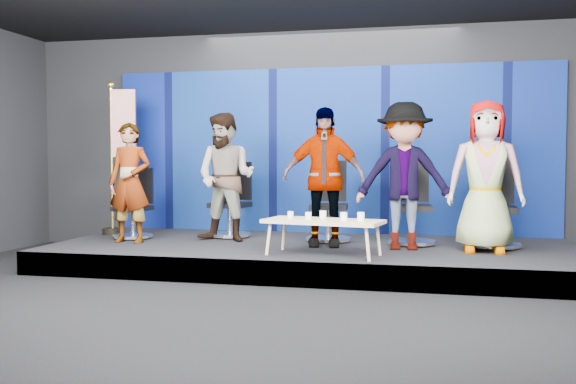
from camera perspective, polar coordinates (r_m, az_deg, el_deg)
name	(u,v)px	position (r m, az deg, el deg)	size (l,w,h in m)	color
ground	(265,307)	(6.46, -2.09, -10.19)	(10.00, 10.00, 0.00)	black
room_walls	(264,60)	(6.36, -2.14, 11.64)	(10.02, 8.02, 3.51)	black
riser	(311,255)	(8.83, 2.07, -5.63)	(7.00, 3.00, 0.30)	black
backdrop	(328,150)	(10.16, 3.60, 3.70)	(7.00, 0.08, 2.60)	#08125F
chair_a	(134,215)	(9.71, -13.49, -2.01)	(0.59, 0.59, 1.03)	silver
panelist_a	(130,183)	(9.18, -13.89, 0.80)	(0.61, 0.40, 1.67)	black
chair_b	(232,212)	(9.63, -5.03, -1.80)	(0.72, 0.72, 1.12)	silver
panelist_b	(226,177)	(9.10, -5.54, 1.32)	(0.88, 0.69, 1.82)	black
chair_c	(329,215)	(9.10, 3.66, -2.03)	(0.70, 0.70, 1.14)	silver
panelist_c	(323,177)	(8.56, 3.17, 1.34)	(1.09, 0.45, 1.85)	black
chair_d	(412,216)	(8.91, 10.93, -2.14)	(0.71, 0.71, 1.17)	silver
panelist_d	(404,176)	(8.38, 10.30, 1.40)	(1.22, 0.70, 1.90)	black
chair_e	(496,218)	(8.89, 17.97, -2.23)	(0.68, 0.68, 1.17)	silver
panelist_e	(486,176)	(8.37, 17.17, 1.33)	(0.93, 0.60, 1.90)	black
coffee_table	(323,222)	(7.76, 3.15, -2.72)	(1.50, 0.85, 0.44)	tan
mug_a	(290,215)	(7.91, 0.22, -2.04)	(0.07, 0.07, 0.09)	silver
mug_b	(308,216)	(7.74, 1.82, -2.14)	(0.08, 0.08, 0.09)	silver
mug_c	(323,215)	(7.89, 3.13, -2.01)	(0.08, 0.08, 0.10)	silver
mug_d	(344,216)	(7.67, 4.98, -2.17)	(0.08, 0.08, 0.10)	silver
mug_e	(361,216)	(7.64, 6.50, -2.17)	(0.09, 0.09, 0.10)	silver
flag_stand	(119,154)	(10.18, -14.79, 3.30)	(0.54, 0.31, 2.35)	black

